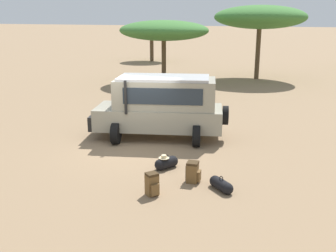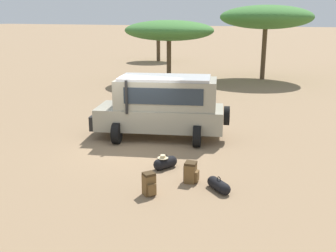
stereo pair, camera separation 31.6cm
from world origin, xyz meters
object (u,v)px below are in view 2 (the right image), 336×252
at_px(duffel_bag_low_black_case, 165,163).
at_px(backpack_beside_front_wheel, 191,172).
at_px(backpack_cluster_center, 149,184).
at_px(acacia_tree_far_left, 158,30).
at_px(duffel_bag_soft_canvas, 219,185).
at_px(acacia_tree_left_mid, 169,31).
at_px(acacia_tree_centre_back, 266,17).
at_px(safari_vehicle, 163,106).

bearing_deg(duffel_bag_low_black_case, backpack_beside_front_wheel, -32.37).
relative_size(backpack_cluster_center, acacia_tree_far_left, 0.14).
bearing_deg(duffel_bag_soft_canvas, backpack_cluster_center, -149.68).
relative_size(backpack_beside_front_wheel, duffel_bag_low_black_case, 0.77).
bearing_deg(backpack_beside_front_wheel, duffel_bag_low_black_case, 147.63).
xyz_separation_m(acacia_tree_left_mid, acacia_tree_centre_back, (5.87, 4.38, 0.88)).
xyz_separation_m(backpack_cluster_center, acacia_tree_left_mid, (-6.43, 17.03, 3.35)).
bearing_deg(safari_vehicle, acacia_tree_far_left, 114.20).
distance_m(backpack_beside_front_wheel, acacia_tree_centre_back, 20.66).
bearing_deg(acacia_tree_far_left, duffel_bag_low_black_case, -65.77).
height_order(safari_vehicle, acacia_tree_far_left, acacia_tree_far_left).
height_order(backpack_beside_front_wheel, duffel_bag_soft_canvas, backpack_beside_front_wheel).
height_order(backpack_beside_front_wheel, acacia_tree_centre_back, acacia_tree_centre_back).
bearing_deg(acacia_tree_left_mid, safari_vehicle, -68.70).
height_order(duffel_bag_soft_canvas, acacia_tree_far_left, acacia_tree_far_left).
bearing_deg(safari_vehicle, duffel_bag_soft_canvas, -49.47).
distance_m(acacia_tree_far_left, acacia_tree_centre_back, 14.69).
height_order(backpack_cluster_center, acacia_tree_left_mid, acacia_tree_left_mid).
xyz_separation_m(backpack_beside_front_wheel, backpack_cluster_center, (-0.76, -1.23, 0.01)).
distance_m(duffel_bag_low_black_case, acacia_tree_centre_back, 19.95).
relative_size(acacia_tree_far_left, acacia_tree_left_mid, 0.71).
xyz_separation_m(safari_vehicle, duffel_bag_soft_canvas, (3.38, -3.95, -1.13)).
distance_m(backpack_cluster_center, acacia_tree_far_left, 32.25).
distance_m(acacia_tree_left_mid, acacia_tree_centre_back, 7.38).
distance_m(backpack_cluster_center, acacia_tree_left_mid, 18.51).
bearing_deg(duffel_bag_low_black_case, acacia_tree_centre_back, 90.61).
bearing_deg(acacia_tree_far_left, duffel_bag_soft_canvas, -63.18).
bearing_deg(acacia_tree_left_mid, backpack_cluster_center, -69.32).
xyz_separation_m(backpack_beside_front_wheel, acacia_tree_centre_back, (-1.32, 20.18, 4.23)).
bearing_deg(acacia_tree_far_left, acacia_tree_left_mid, -63.11).
bearing_deg(acacia_tree_left_mid, duffel_bag_low_black_case, -68.06).
bearing_deg(acacia_tree_far_left, safari_vehicle, -65.80).
bearing_deg(acacia_tree_centre_back, duffel_bag_low_black_case, -89.39).
height_order(safari_vehicle, backpack_beside_front_wheel, safari_vehicle).
relative_size(duffel_bag_soft_canvas, acacia_tree_left_mid, 0.12).
bearing_deg(duffel_bag_low_black_case, acacia_tree_left_mid, 111.94).
xyz_separation_m(backpack_cluster_center, acacia_tree_centre_back, (-0.55, 21.41, 4.22)).
distance_m(backpack_cluster_center, duffel_bag_soft_canvas, 1.94).
xyz_separation_m(backpack_cluster_center, duffel_bag_soft_canvas, (1.67, 0.98, -0.15)).
relative_size(safari_vehicle, duffel_bag_soft_canvas, 7.14).
height_order(safari_vehicle, backpack_cluster_center, safari_vehicle).
distance_m(safari_vehicle, acacia_tree_left_mid, 13.20).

